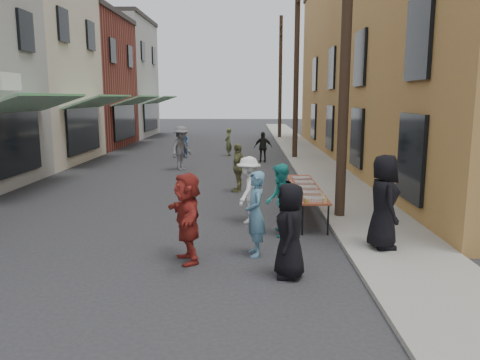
{
  "coord_description": "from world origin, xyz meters",
  "views": [
    {
      "loc": [
        1.95,
        -8.76,
        3.09
      ],
      "look_at": [
        1.76,
        1.36,
        1.3
      ],
      "focal_mm": 35.0,
      "sensor_mm": 36.0,
      "label": 1
    }
  ],
  "objects_px": {
    "utility_pole_mid": "(296,69)",
    "guest_front_a": "(290,231)",
    "catering_tray_sausage": "(314,199)",
    "serving_table": "(306,189)",
    "guest_front_c": "(280,200)",
    "server": "(383,202)",
    "utility_pole_far": "(280,78)",
    "utility_pole_near": "(346,38)"
  },
  "relations": [
    {
      "from": "utility_pole_far",
      "to": "serving_table",
      "type": "xyz_separation_m",
      "value": [
        -0.83,
        -23.58,
        -3.79
      ]
    },
    {
      "from": "utility_pole_mid",
      "to": "serving_table",
      "type": "relative_size",
      "value": 2.25
    },
    {
      "from": "serving_table",
      "to": "server",
      "type": "height_order",
      "value": "server"
    },
    {
      "from": "catering_tray_sausage",
      "to": "server",
      "type": "bearing_deg",
      "value": -50.14
    },
    {
      "from": "utility_pole_near",
      "to": "server",
      "type": "bearing_deg",
      "value": -82.72
    },
    {
      "from": "server",
      "to": "utility_pole_near",
      "type": "bearing_deg",
      "value": 3.36
    },
    {
      "from": "utility_pole_near",
      "to": "guest_front_c",
      "type": "height_order",
      "value": "utility_pole_near"
    },
    {
      "from": "utility_pole_mid",
      "to": "guest_front_c",
      "type": "distance_m",
      "value": 14.09
    },
    {
      "from": "utility_pole_mid",
      "to": "catering_tray_sausage",
      "type": "bearing_deg",
      "value": -93.6
    },
    {
      "from": "utility_pole_near",
      "to": "guest_front_a",
      "type": "relative_size",
      "value": 5.4
    },
    {
      "from": "catering_tray_sausage",
      "to": "guest_front_a",
      "type": "height_order",
      "value": "guest_front_a"
    },
    {
      "from": "catering_tray_sausage",
      "to": "guest_front_a",
      "type": "relative_size",
      "value": 0.3
    },
    {
      "from": "serving_table",
      "to": "catering_tray_sausage",
      "type": "relative_size",
      "value": 8.0
    },
    {
      "from": "utility_pole_far",
      "to": "serving_table",
      "type": "height_order",
      "value": "utility_pole_far"
    },
    {
      "from": "serving_table",
      "to": "guest_front_a",
      "type": "bearing_deg",
      "value": -100.33
    },
    {
      "from": "guest_front_a",
      "to": "server",
      "type": "distance_m",
      "value": 2.4
    },
    {
      "from": "utility_pole_near",
      "to": "serving_table",
      "type": "xyz_separation_m",
      "value": [
        -0.83,
        0.42,
        -3.79
      ]
    },
    {
      "from": "serving_table",
      "to": "utility_pole_mid",
      "type": "bearing_deg",
      "value": 85.89
    },
    {
      "from": "utility_pole_near",
      "to": "server",
      "type": "distance_m",
      "value": 4.36
    },
    {
      "from": "guest_front_c",
      "to": "utility_pole_mid",
      "type": "bearing_deg",
      "value": 175.23
    },
    {
      "from": "utility_pole_mid",
      "to": "utility_pole_far",
      "type": "xyz_separation_m",
      "value": [
        0.0,
        12.0,
        0.0
      ]
    },
    {
      "from": "utility_pole_mid",
      "to": "guest_front_c",
      "type": "bearing_deg",
      "value": -96.96
    },
    {
      "from": "utility_pole_near",
      "to": "utility_pole_mid",
      "type": "height_order",
      "value": "same"
    },
    {
      "from": "guest_front_c",
      "to": "server",
      "type": "height_order",
      "value": "server"
    },
    {
      "from": "serving_table",
      "to": "guest_front_a",
      "type": "xyz_separation_m",
      "value": [
        -0.8,
        -4.41,
        0.12
      ]
    },
    {
      "from": "catering_tray_sausage",
      "to": "server",
      "type": "relative_size",
      "value": 0.26
    },
    {
      "from": "serving_table",
      "to": "utility_pole_far",
      "type": "bearing_deg",
      "value": 87.98
    },
    {
      "from": "serving_table",
      "to": "server",
      "type": "relative_size",
      "value": 2.11
    },
    {
      "from": "catering_tray_sausage",
      "to": "utility_pole_near",
      "type": "bearing_deg",
      "value": 55.99
    },
    {
      "from": "utility_pole_near",
      "to": "serving_table",
      "type": "height_order",
      "value": "utility_pole_near"
    },
    {
      "from": "serving_table",
      "to": "guest_front_c",
      "type": "distance_m",
      "value": 2.08
    },
    {
      "from": "utility_pole_far",
      "to": "guest_front_a",
      "type": "bearing_deg",
      "value": -93.35
    },
    {
      "from": "utility_pole_near",
      "to": "guest_front_c",
      "type": "xyz_separation_m",
      "value": [
        -1.65,
        -1.5,
        -3.68
      ]
    },
    {
      "from": "utility_pole_near",
      "to": "utility_pole_mid",
      "type": "xyz_separation_m",
      "value": [
        0.0,
        12.0,
        0.0
      ]
    },
    {
      "from": "utility_pole_far",
      "to": "guest_front_c",
      "type": "bearing_deg",
      "value": -93.7
    },
    {
      "from": "utility_pole_mid",
      "to": "guest_front_a",
      "type": "height_order",
      "value": "utility_pole_mid"
    },
    {
      "from": "utility_pole_mid",
      "to": "server",
      "type": "height_order",
      "value": "utility_pole_mid"
    },
    {
      "from": "utility_pole_far",
      "to": "guest_front_c",
      "type": "xyz_separation_m",
      "value": [
        -1.65,
        -25.5,
        -3.68
      ]
    },
    {
      "from": "utility_pole_mid",
      "to": "server",
      "type": "xyz_separation_m",
      "value": [
        0.34,
        -14.64,
        -3.45
      ]
    },
    {
      "from": "utility_pole_near",
      "to": "server",
      "type": "height_order",
      "value": "utility_pole_near"
    },
    {
      "from": "utility_pole_far",
      "to": "guest_front_a",
      "type": "height_order",
      "value": "utility_pole_far"
    },
    {
      "from": "server",
      "to": "serving_table",
      "type": "bearing_deg",
      "value": 17.06
    }
  ]
}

